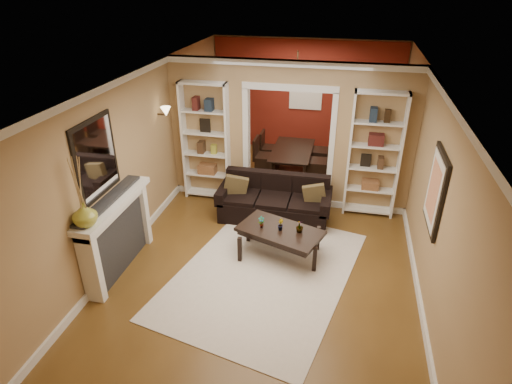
% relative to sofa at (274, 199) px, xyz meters
% --- Properties ---
extents(floor, '(8.00, 8.00, 0.00)m').
position_rel_sofa_xyz_m(floor, '(0.11, -0.45, -0.39)').
color(floor, brown).
rests_on(floor, ground).
extents(ceiling, '(8.00, 8.00, 0.00)m').
position_rel_sofa_xyz_m(ceiling, '(0.11, -0.45, 2.31)').
color(ceiling, white).
rests_on(ceiling, ground).
extents(wall_back, '(8.00, 0.00, 8.00)m').
position_rel_sofa_xyz_m(wall_back, '(0.11, 3.55, 0.96)').
color(wall_back, '#A78558').
rests_on(wall_back, ground).
extents(wall_front, '(8.00, 0.00, 8.00)m').
position_rel_sofa_xyz_m(wall_front, '(0.11, -4.45, 0.96)').
color(wall_front, '#A78558').
rests_on(wall_front, ground).
extents(wall_left, '(0.00, 8.00, 8.00)m').
position_rel_sofa_xyz_m(wall_left, '(-2.14, -0.45, 0.96)').
color(wall_left, '#A78558').
rests_on(wall_left, ground).
extents(wall_right, '(0.00, 8.00, 8.00)m').
position_rel_sofa_xyz_m(wall_right, '(2.36, -0.45, 0.96)').
color(wall_right, '#A78558').
rests_on(wall_right, ground).
extents(partition_wall, '(4.50, 0.15, 2.70)m').
position_rel_sofa_xyz_m(partition_wall, '(0.11, 0.75, 0.96)').
color(partition_wall, '#A78558').
rests_on(partition_wall, floor).
extents(red_back_panel, '(4.44, 0.04, 2.64)m').
position_rel_sofa_xyz_m(red_back_panel, '(0.11, 3.52, 0.93)').
color(red_back_panel, maroon).
rests_on(red_back_panel, floor).
extents(dining_window, '(0.78, 0.03, 0.98)m').
position_rel_sofa_xyz_m(dining_window, '(0.11, 3.48, 1.16)').
color(dining_window, '#8CA5CC').
rests_on(dining_window, wall_back).
extents(area_rug, '(3.02, 3.74, 0.01)m').
position_rel_sofa_xyz_m(area_rug, '(0.15, -1.63, -0.39)').
color(area_rug, beige).
rests_on(area_rug, floor).
extents(sofa, '(2.01, 0.87, 0.79)m').
position_rel_sofa_xyz_m(sofa, '(0.00, 0.00, 0.00)').
color(sofa, black).
rests_on(sofa, floor).
extents(pillow_left, '(0.43, 0.22, 0.41)m').
position_rel_sofa_xyz_m(pillow_left, '(-0.71, -0.02, 0.20)').
color(pillow_left, brown).
rests_on(pillow_left, sofa).
extents(pillow_right, '(0.39, 0.15, 0.38)m').
position_rel_sofa_xyz_m(pillow_right, '(0.71, -0.02, 0.18)').
color(pillow_right, brown).
rests_on(pillow_right, sofa).
extents(coffee_table, '(1.43, 1.08, 0.48)m').
position_rel_sofa_xyz_m(coffee_table, '(0.29, -1.12, -0.15)').
color(coffee_table, black).
rests_on(coffee_table, floor).
extents(plant_left, '(0.12, 0.10, 0.19)m').
position_rel_sofa_xyz_m(plant_left, '(-0.01, -1.12, 0.19)').
color(plant_left, '#336626').
rests_on(plant_left, coffee_table).
extents(plant_center, '(0.11, 0.12, 0.18)m').
position_rel_sofa_xyz_m(plant_center, '(0.29, -1.12, 0.18)').
color(plant_center, '#336626').
rests_on(plant_center, coffee_table).
extents(plant_right, '(0.16, 0.16, 0.20)m').
position_rel_sofa_xyz_m(plant_right, '(0.59, -1.12, 0.19)').
color(plant_right, '#336626').
rests_on(plant_right, coffee_table).
extents(bookshelf_left, '(0.90, 0.30, 2.30)m').
position_rel_sofa_xyz_m(bookshelf_left, '(-1.44, 0.58, 0.76)').
color(bookshelf_left, white).
rests_on(bookshelf_left, floor).
extents(bookshelf_right, '(0.90, 0.30, 2.30)m').
position_rel_sofa_xyz_m(bookshelf_right, '(1.66, 0.58, 0.76)').
color(bookshelf_right, white).
rests_on(bookshelf_right, floor).
extents(fireplace, '(0.32, 1.70, 1.16)m').
position_rel_sofa_xyz_m(fireplace, '(-1.98, -1.95, 0.19)').
color(fireplace, white).
rests_on(fireplace, floor).
extents(vase, '(0.36, 0.36, 0.32)m').
position_rel_sofa_xyz_m(vase, '(-1.98, -2.61, 0.93)').
color(vase, '#9EA334').
rests_on(vase, fireplace).
extents(mirror, '(0.03, 0.95, 1.10)m').
position_rel_sofa_xyz_m(mirror, '(-2.12, -1.95, 1.41)').
color(mirror, silver).
rests_on(mirror, wall_left).
extents(wall_sconce, '(0.18, 0.18, 0.22)m').
position_rel_sofa_xyz_m(wall_sconce, '(-2.04, 0.10, 1.44)').
color(wall_sconce, '#FFE0A5').
rests_on(wall_sconce, wall_left).
extents(framed_art, '(0.04, 0.85, 1.05)m').
position_rel_sofa_xyz_m(framed_art, '(2.32, -1.45, 1.16)').
color(framed_art, black).
rests_on(framed_art, wall_right).
extents(dining_table, '(1.55, 0.86, 0.54)m').
position_rel_sofa_xyz_m(dining_table, '(0.05, 2.08, -0.12)').
color(dining_table, black).
rests_on(dining_table, floor).
extents(dining_chair_nw, '(0.45, 0.45, 0.89)m').
position_rel_sofa_xyz_m(dining_chair_nw, '(-0.50, 1.78, 0.05)').
color(dining_chair_nw, black).
rests_on(dining_chair_nw, floor).
extents(dining_chair_ne, '(0.53, 0.53, 0.86)m').
position_rel_sofa_xyz_m(dining_chair_ne, '(0.60, 1.78, 0.04)').
color(dining_chair_ne, black).
rests_on(dining_chair_ne, floor).
extents(dining_chair_sw, '(0.49, 0.49, 0.83)m').
position_rel_sofa_xyz_m(dining_chair_sw, '(-0.50, 2.38, 0.02)').
color(dining_chair_sw, black).
rests_on(dining_chair_sw, floor).
extents(dining_chair_se, '(0.45, 0.45, 0.89)m').
position_rel_sofa_xyz_m(dining_chair_se, '(0.60, 2.38, 0.05)').
color(dining_chair_se, black).
rests_on(dining_chair_se, floor).
extents(chandelier, '(0.50, 0.50, 0.30)m').
position_rel_sofa_xyz_m(chandelier, '(0.11, 2.25, 1.63)').
color(chandelier, '#342617').
rests_on(chandelier, ceiling).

